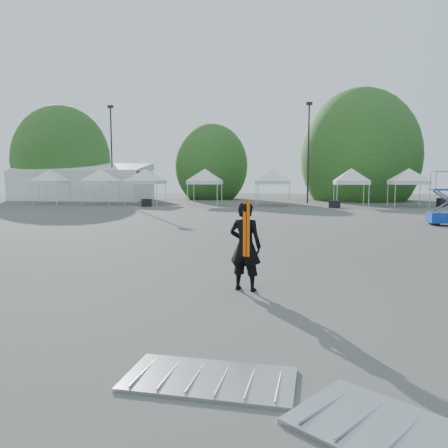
# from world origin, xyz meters

# --- Properties ---
(ground) EXTENTS (120.00, 120.00, 0.00)m
(ground) POSITION_xyz_m (0.00, 0.00, 0.00)
(ground) COLOR #474442
(ground) RESTS_ON ground
(marquee) EXTENTS (15.00, 6.25, 4.23)m
(marquee) POSITION_xyz_m (-22.00, 35.00, 1.97)
(marquee) COLOR white
(marquee) RESTS_ON ground
(light_pole_west) EXTENTS (0.60, 0.25, 10.30)m
(light_pole_west) POSITION_xyz_m (-18.00, 34.00, 5.77)
(light_pole_west) COLOR black
(light_pole_west) RESTS_ON ground
(light_pole_east) EXTENTS (0.60, 0.25, 9.80)m
(light_pole_east) POSITION_xyz_m (3.00, 32.00, 5.52)
(light_pole_east) COLOR black
(light_pole_east) RESTS_ON ground
(tree_far_w) EXTENTS (4.80, 4.80, 7.30)m
(tree_far_w) POSITION_xyz_m (-26.00, 38.00, 4.54)
(tree_far_w) COLOR #382314
(tree_far_w) RESTS_ON ground
(tree_mid_w) EXTENTS (4.16, 4.16, 6.33)m
(tree_mid_w) POSITION_xyz_m (-8.00, 40.00, 3.93)
(tree_mid_w) COLOR #382314
(tree_mid_w) RESTS_ON ground
(tree_mid_e) EXTENTS (5.12, 5.12, 7.79)m
(tree_mid_e) POSITION_xyz_m (9.00, 39.00, 4.84)
(tree_mid_e) COLOR #382314
(tree_mid_e) RESTS_ON ground
(tent_a) EXTENTS (3.82, 3.82, 3.88)m
(tent_a) POSITION_xyz_m (-21.66, 27.72, 3.06)
(tent_a) COLOR silver
(tent_a) RESTS_ON ground
(tent_b) EXTENTS (3.98, 3.98, 3.88)m
(tent_b) POSITION_xyz_m (-16.52, 27.60, 3.06)
(tent_b) COLOR silver
(tent_b) RESTS_ON ground
(tent_c) EXTENTS (4.65, 4.65, 3.88)m
(tent_c) POSITION_xyz_m (-12.42, 28.55, 3.06)
(tent_c) COLOR silver
(tent_c) RESTS_ON ground
(tent_d) EXTENTS (4.06, 4.06, 3.88)m
(tent_d) POSITION_xyz_m (-6.40, 27.33, 3.06)
(tent_d) COLOR silver
(tent_d) RESTS_ON ground
(tent_e) EXTENTS (4.42, 4.42, 3.88)m
(tent_e) POSITION_xyz_m (-0.26, 28.34, 3.06)
(tent_e) COLOR silver
(tent_e) RESTS_ON ground
(tent_f) EXTENTS (3.97, 3.97, 3.88)m
(tent_f) POSITION_xyz_m (6.50, 27.46, 3.06)
(tent_f) COLOR silver
(tent_f) RESTS_ON ground
(tent_g) EXTENTS (4.21, 4.21, 3.88)m
(tent_g) POSITION_xyz_m (11.46, 28.25, 3.06)
(tent_g) COLOR silver
(tent_g) RESTS_ON ground
(man) EXTENTS (0.81, 0.64, 1.98)m
(man) POSITION_xyz_m (0.12, -2.38, 0.99)
(man) COLOR black
(man) RESTS_ON ground
(barrier_left) EXTENTS (2.13, 1.18, 0.07)m
(barrier_left) POSITION_xyz_m (0.11, -6.78, 0.03)
(barrier_left) COLOR #A5A7AD
(barrier_left) RESTS_ON ground
(barrier_mid) EXTENTS (2.67, 2.42, 0.08)m
(barrier_mid) POSITION_xyz_m (2.29, -7.83, 0.04)
(barrier_mid) COLOR #A5A7AD
(barrier_mid) RESTS_ON ground
(crate_west) EXTENTS (1.04, 0.95, 0.65)m
(crate_west) POSITION_xyz_m (-11.19, 25.02, 0.33)
(crate_west) COLOR black
(crate_west) RESTS_ON ground
(crate_mid) EXTENTS (1.00, 0.90, 0.64)m
(crate_mid) POSITION_xyz_m (4.95, 25.57, 0.32)
(crate_mid) COLOR black
(crate_mid) RESTS_ON ground
(crate_east) EXTENTS (1.09, 0.90, 0.77)m
(crate_east) POSITION_xyz_m (14.41, 28.03, 0.39)
(crate_east) COLOR black
(crate_east) RESTS_ON ground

